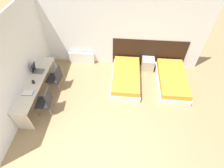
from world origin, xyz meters
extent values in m
plane|color=#9E7F56|center=(0.00, 0.00, 0.00)|extent=(20.00, 20.00, 0.00)
cube|color=white|center=(0.00, 3.72, 1.35)|extent=(6.12, 0.05, 2.70)
cube|color=white|center=(-2.58, 1.85, 1.35)|extent=(0.05, 4.69, 2.70)
cube|color=black|center=(1.22, 3.68, 0.56)|extent=(2.66, 0.03, 1.12)
cube|color=silver|center=(0.43, 2.72, 0.10)|extent=(0.98, 1.86, 0.21)
cube|color=gold|center=(0.43, 2.72, 0.30)|extent=(0.90, 1.78, 0.20)
cube|color=silver|center=(2.01, 2.72, 0.10)|extent=(0.98, 1.86, 0.21)
cube|color=gold|center=(2.01, 2.72, 0.30)|extent=(0.90, 1.78, 0.20)
cube|color=beige|center=(1.22, 3.45, 0.23)|extent=(0.44, 0.40, 0.46)
cube|color=silver|center=(-1.31, 3.60, 0.24)|extent=(0.97, 0.12, 0.47)
cube|color=beige|center=(-2.31, 1.75, 0.74)|extent=(0.50, 2.32, 0.04)
cube|color=beige|center=(-2.31, 0.61, 0.36)|extent=(0.45, 0.04, 0.72)
cube|color=beige|center=(-2.31, 2.89, 0.36)|extent=(0.45, 0.04, 0.72)
cube|color=#232328|center=(-1.94, 2.24, 0.41)|extent=(0.46, 0.46, 0.05)
cube|color=#232328|center=(-1.74, 2.22, 0.67)|extent=(0.06, 0.39, 0.47)
cylinder|color=slate|center=(-2.13, 2.07, 0.19)|extent=(0.02, 0.02, 0.38)
cylinder|color=slate|center=(-2.11, 2.44, 0.19)|extent=(0.02, 0.02, 0.38)
cylinder|color=slate|center=(-1.76, 2.04, 0.19)|extent=(0.02, 0.02, 0.38)
cylinder|color=slate|center=(-1.74, 2.41, 0.19)|extent=(0.02, 0.02, 0.38)
cube|color=#232328|center=(-1.94, 1.25, 0.41)|extent=(0.46, 0.46, 0.05)
cube|color=#232328|center=(-1.74, 1.27, 0.67)|extent=(0.06, 0.39, 0.47)
cylinder|color=slate|center=(-2.11, 1.05, 0.19)|extent=(0.02, 0.02, 0.38)
cylinder|color=slate|center=(-2.13, 1.42, 0.19)|extent=(0.02, 0.02, 0.38)
cylinder|color=slate|center=(-1.74, 1.08, 0.19)|extent=(0.02, 0.02, 0.38)
cylinder|color=slate|center=(-1.76, 1.45, 0.19)|extent=(0.02, 0.02, 0.38)
cube|color=slate|center=(-2.32, 2.18, 0.77)|extent=(0.31, 0.24, 0.02)
cube|color=black|center=(-2.44, 2.18, 0.93)|extent=(0.07, 0.24, 0.30)
cube|color=#1E4793|center=(-2.31, 1.30, 0.76)|extent=(0.33, 0.22, 0.01)
cube|color=white|center=(-2.31, 1.30, 0.77)|extent=(0.31, 0.20, 0.01)
cylinder|color=black|center=(-2.29, 1.68, 0.80)|extent=(0.08, 0.08, 0.09)
camera|label=1|loc=(0.31, -1.61, 4.53)|focal=28.00mm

